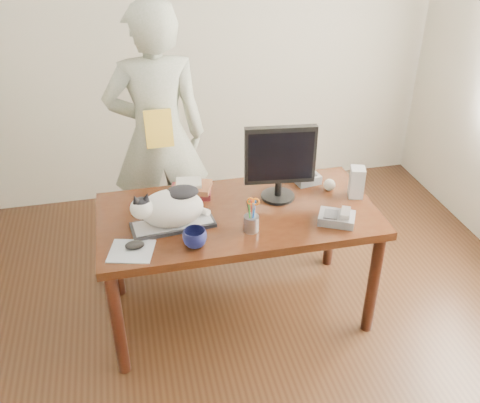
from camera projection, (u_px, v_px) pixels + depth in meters
name	position (u px, v px, depth m)	size (l,w,h in m)	color
room	(269.00, 166.00, 2.27)	(4.50, 4.50, 4.50)	black
desk	(235.00, 226.00, 3.22)	(1.60, 0.80, 0.75)	black
keyboard	(173.00, 225.00, 2.95)	(0.47, 0.22, 0.03)	black
cat	(169.00, 207.00, 2.88)	(0.45, 0.26, 0.25)	white
monitor	(280.00, 159.00, 3.07)	(0.42, 0.22, 0.47)	black
pen_cup	(251.00, 222.00, 2.89)	(0.11, 0.11, 0.21)	gray
mousepad	(131.00, 251.00, 2.76)	(0.27, 0.25, 0.01)	#ABB1B8
mouse	(135.00, 245.00, 2.76)	(0.11, 0.09, 0.04)	black
coffee_mug	(195.00, 238.00, 2.77)	(0.13, 0.13, 0.10)	#0C0F33
phone	(338.00, 217.00, 2.98)	(0.24, 0.22, 0.09)	slate
speaker	(357.00, 182.00, 3.19)	(0.11, 0.12, 0.19)	#A3A3A6
baseball	(329.00, 185.00, 3.28)	(0.07, 0.07, 0.07)	beige
book_stack	(191.00, 189.00, 3.23)	(0.27, 0.23, 0.09)	#491318
calculator	(304.00, 176.00, 3.40)	(0.18, 0.22, 0.06)	slate
person	(158.00, 138.00, 3.57)	(0.66, 0.44, 1.82)	beige
held_book	(159.00, 129.00, 3.36)	(0.17, 0.11, 0.24)	yellow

